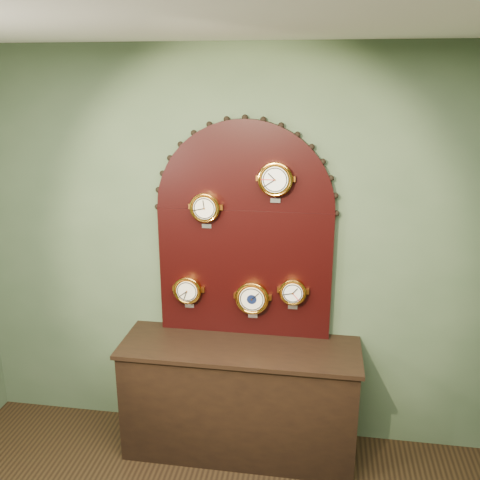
% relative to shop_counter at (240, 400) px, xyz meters
% --- Properties ---
extents(wall_back, '(4.00, 0.00, 4.00)m').
position_rel_shop_counter_xyz_m(wall_back, '(0.00, 0.27, 1.00)').
color(wall_back, '#43563B').
rests_on(wall_back, ground).
extents(shop_counter, '(1.60, 0.50, 0.80)m').
position_rel_shop_counter_xyz_m(shop_counter, '(0.00, 0.00, 0.00)').
color(shop_counter, black).
rests_on(shop_counter, ground_plane).
extents(display_board, '(1.26, 0.06, 1.53)m').
position_rel_shop_counter_xyz_m(display_board, '(0.00, 0.22, 1.23)').
color(display_board, black).
rests_on(display_board, shop_counter).
extents(roman_clock, '(0.20, 0.08, 0.25)m').
position_rel_shop_counter_xyz_m(roman_clock, '(-0.26, 0.15, 1.35)').
color(roman_clock, gold).
rests_on(roman_clock, display_board).
extents(arabic_clock, '(0.23, 0.08, 0.28)m').
position_rel_shop_counter_xyz_m(arabic_clock, '(0.21, 0.15, 1.56)').
color(arabic_clock, gold).
rests_on(arabic_clock, display_board).
extents(hygrometer, '(0.20, 0.08, 0.25)m').
position_rel_shop_counter_xyz_m(hygrometer, '(-0.39, 0.15, 0.75)').
color(hygrometer, gold).
rests_on(hygrometer, display_board).
extents(barometer, '(0.23, 0.08, 0.28)m').
position_rel_shop_counter_xyz_m(barometer, '(0.07, 0.15, 0.73)').
color(barometer, gold).
rests_on(barometer, display_board).
extents(tide_clock, '(0.18, 0.08, 0.24)m').
position_rel_shop_counter_xyz_m(tide_clock, '(0.34, 0.15, 0.79)').
color(tide_clock, gold).
rests_on(tide_clock, display_board).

